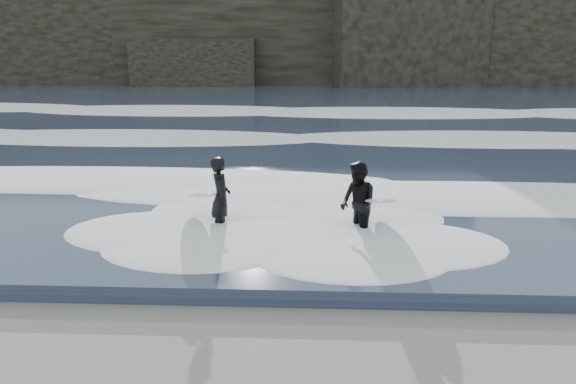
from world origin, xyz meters
The scene contains 7 objects.
sea centered at (0.00, 29.00, 0.15)m, with size 90.00×52.00×0.30m, color #29364E.
headland centered at (0.00, 46.00, 5.00)m, with size 70.00×9.00×10.00m, color black.
foam_near centered at (0.00, 9.00, 0.40)m, with size 60.00×3.20×0.20m, color white.
foam_mid centered at (0.00, 16.00, 0.42)m, with size 60.00×4.00×0.24m, color white.
foam_far centered at (0.00, 25.00, 0.45)m, with size 60.00×4.80×0.30m, color white.
surfer_left centered at (-0.25, 6.20, 0.84)m, with size 1.24×2.04×1.66m.
surfer_right centered at (2.66, 5.88, 0.83)m, with size 1.17×2.15×1.64m.
Camera 1 is at (1.71, -4.70, 3.93)m, focal length 35.00 mm.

